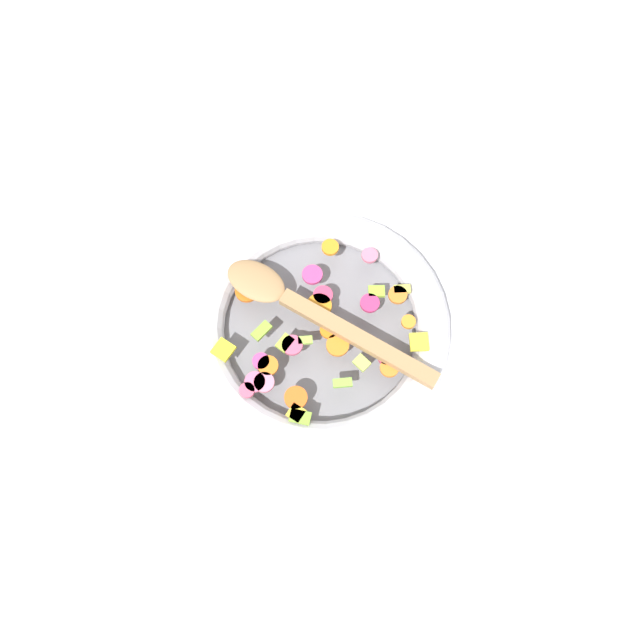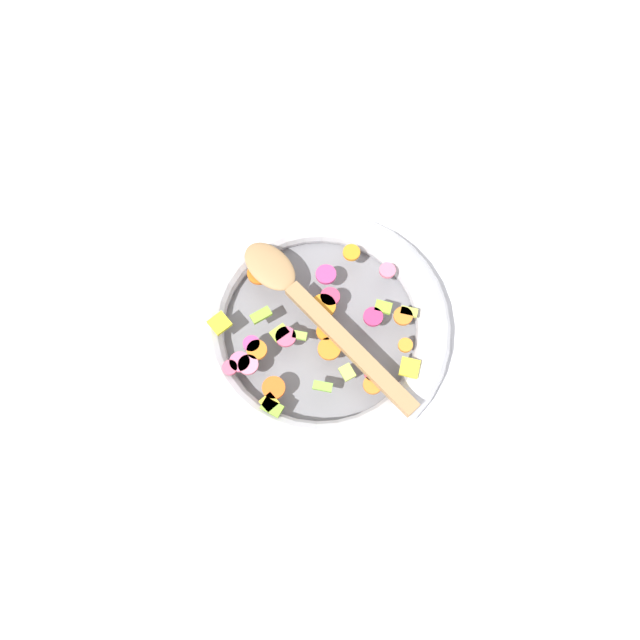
# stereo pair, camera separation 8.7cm
# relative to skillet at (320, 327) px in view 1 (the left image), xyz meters

# --- Properties ---
(ground_plane) EXTENTS (4.00, 4.00, 0.00)m
(ground_plane) POSITION_rel_skillet_xyz_m (0.00, 0.00, -0.02)
(ground_plane) COLOR silver
(skillet) EXTENTS (0.38, 0.38, 0.05)m
(skillet) POSITION_rel_skillet_xyz_m (0.00, 0.00, 0.00)
(skillet) COLOR slate
(skillet) RESTS_ON ground_plane
(chopped_vegetables) EXTENTS (0.28, 0.30, 0.01)m
(chopped_vegetables) POSITION_rel_skillet_xyz_m (0.02, -0.00, 0.03)
(chopped_vegetables) COLOR orange
(chopped_vegetables) RESTS_ON skillet
(wooden_spoon) EXTENTS (0.22, 0.30, 0.01)m
(wooden_spoon) POSITION_rel_skillet_xyz_m (-0.01, -0.02, 0.04)
(wooden_spoon) COLOR #A87F51
(wooden_spoon) RESTS_ON chopped_vegetables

